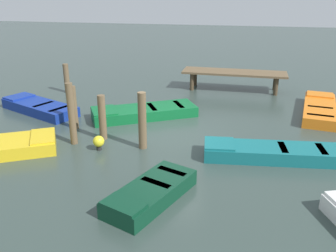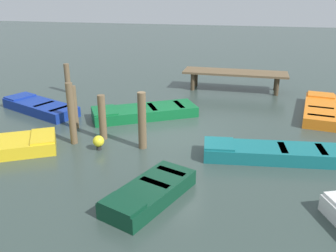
{
  "view_description": "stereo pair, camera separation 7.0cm",
  "coord_description": "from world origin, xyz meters",
  "px_view_note": "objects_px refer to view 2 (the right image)",
  "views": [
    {
      "loc": [
        2.41,
        -11.56,
        4.87
      ],
      "look_at": [
        0.0,
        0.0,
        0.35
      ],
      "focal_mm": 38.85,
      "sensor_mm": 36.0,
      "label": 1
    },
    {
      "loc": [
        2.48,
        -11.54,
        4.87
      ],
      "look_at": [
        0.0,
        0.0,
        0.35
      ],
      "focal_mm": 38.85,
      "sensor_mm": 36.0,
      "label": 2
    }
  ],
  "objects_px": {
    "rowboat_green": "(144,112)",
    "mooring_piling_mid_left": "(102,117)",
    "rowboat_yellow": "(1,147)",
    "rowboat_orange": "(320,109)",
    "mooring_piling_near_right": "(142,121)",
    "rowboat_blue": "(40,107)",
    "mooring_piling_near_left": "(72,114)",
    "mooring_piling_far_right": "(67,78)",
    "rowboat_dark_green": "(150,193)",
    "marker_buoy": "(99,142)",
    "rowboat_teal": "(270,152)",
    "mooring_piling_far_left": "(74,107)",
    "dock_segment": "(235,74)"
  },
  "relations": [
    {
      "from": "rowboat_green",
      "to": "rowboat_blue",
      "type": "relative_size",
      "value": 1.12
    },
    {
      "from": "rowboat_orange",
      "to": "mooring_piling_mid_left",
      "type": "relative_size",
      "value": 2.6
    },
    {
      "from": "dock_segment",
      "to": "mooring_piling_near_left",
      "type": "distance_m",
      "value": 9.3
    },
    {
      "from": "rowboat_yellow",
      "to": "mooring_piling_near_right",
      "type": "bearing_deg",
      "value": -11.46
    },
    {
      "from": "rowboat_teal",
      "to": "rowboat_blue",
      "type": "height_order",
      "value": "same"
    },
    {
      "from": "mooring_piling_near_left",
      "to": "rowboat_dark_green",
      "type": "bearing_deg",
      "value": -40.34
    },
    {
      "from": "rowboat_teal",
      "to": "rowboat_yellow",
      "type": "bearing_deg",
      "value": 3.31
    },
    {
      "from": "dock_segment",
      "to": "rowboat_yellow",
      "type": "relative_size",
      "value": 1.42
    },
    {
      "from": "rowboat_yellow",
      "to": "marker_buoy",
      "type": "bearing_deg",
      "value": -12.09
    },
    {
      "from": "rowboat_green",
      "to": "mooring_piling_mid_left",
      "type": "height_order",
      "value": "mooring_piling_mid_left"
    },
    {
      "from": "rowboat_blue",
      "to": "mooring_piling_near_left",
      "type": "xyz_separation_m",
      "value": [
        2.86,
        -2.74,
        0.82
      ]
    },
    {
      "from": "rowboat_green",
      "to": "rowboat_teal",
      "type": "bearing_deg",
      "value": 119.68
    },
    {
      "from": "mooring_piling_far_right",
      "to": "mooring_piling_near_left",
      "type": "xyz_separation_m",
      "value": [
        3.08,
        -5.79,
        0.33
      ]
    },
    {
      "from": "rowboat_green",
      "to": "marker_buoy",
      "type": "relative_size",
      "value": 8.83
    },
    {
      "from": "rowboat_yellow",
      "to": "rowboat_orange",
      "type": "distance_m",
      "value": 12.03
    },
    {
      "from": "rowboat_orange",
      "to": "marker_buoy",
      "type": "height_order",
      "value": "marker_buoy"
    },
    {
      "from": "mooring_piling_far_right",
      "to": "mooring_piling_mid_left",
      "type": "bearing_deg",
      "value": -53.23
    },
    {
      "from": "mooring_piling_far_left",
      "to": "marker_buoy",
      "type": "bearing_deg",
      "value": -46.44
    },
    {
      "from": "marker_buoy",
      "to": "mooring_piling_far_left",
      "type": "bearing_deg",
      "value": 133.56
    },
    {
      "from": "rowboat_green",
      "to": "marker_buoy",
      "type": "height_order",
      "value": "marker_buoy"
    },
    {
      "from": "rowboat_dark_green",
      "to": "marker_buoy",
      "type": "relative_size",
      "value": 5.87
    },
    {
      "from": "rowboat_yellow",
      "to": "mooring_piling_near_right",
      "type": "distance_m",
      "value": 4.47
    },
    {
      "from": "rowboat_orange",
      "to": "mooring_piling_mid_left",
      "type": "height_order",
      "value": "mooring_piling_mid_left"
    },
    {
      "from": "rowboat_orange",
      "to": "mooring_piling_near_left",
      "type": "height_order",
      "value": "mooring_piling_near_left"
    },
    {
      "from": "rowboat_teal",
      "to": "rowboat_green",
      "type": "height_order",
      "value": "same"
    },
    {
      "from": "rowboat_green",
      "to": "mooring_piling_near_left",
      "type": "distance_m",
      "value": 3.49
    },
    {
      "from": "dock_segment",
      "to": "rowboat_orange",
      "type": "xyz_separation_m",
      "value": [
        3.61,
        -3.05,
        -0.61
      ]
    },
    {
      "from": "marker_buoy",
      "to": "mooring_piling_far_right",
      "type": "bearing_deg",
      "value": 123.81
    },
    {
      "from": "rowboat_teal",
      "to": "mooring_piling_far_right",
      "type": "height_order",
      "value": "mooring_piling_far_right"
    },
    {
      "from": "rowboat_green",
      "to": "mooring_piling_near_right",
      "type": "distance_m",
      "value": 3.08
    },
    {
      "from": "rowboat_yellow",
      "to": "mooring_piling_near_left",
      "type": "height_order",
      "value": "mooring_piling_near_left"
    },
    {
      "from": "rowboat_orange",
      "to": "mooring_piling_near_right",
      "type": "distance_m",
      "value": 7.82
    },
    {
      "from": "rowboat_blue",
      "to": "mooring_piling_far_right",
      "type": "height_order",
      "value": "mooring_piling_far_right"
    },
    {
      "from": "rowboat_dark_green",
      "to": "mooring_piling_mid_left",
      "type": "relative_size",
      "value": 1.82
    },
    {
      "from": "rowboat_orange",
      "to": "mooring_piling_far_right",
      "type": "bearing_deg",
      "value": 94.73
    },
    {
      "from": "mooring_piling_far_right",
      "to": "mooring_piling_far_left",
      "type": "distance_m",
      "value": 5.12
    },
    {
      "from": "rowboat_blue",
      "to": "rowboat_dark_green",
      "type": "xyz_separation_m",
      "value": [
        6.21,
        -5.59,
        0.0
      ]
    },
    {
      "from": "mooring_piling_near_left",
      "to": "mooring_piling_far_right",
      "type": "bearing_deg",
      "value": 118.06
    },
    {
      "from": "rowboat_orange",
      "to": "mooring_piling_far_left",
      "type": "height_order",
      "value": "mooring_piling_far_left"
    },
    {
      "from": "rowboat_blue",
      "to": "marker_buoy",
      "type": "relative_size",
      "value": 7.9
    },
    {
      "from": "rowboat_yellow",
      "to": "mooring_piling_mid_left",
      "type": "distance_m",
      "value": 3.27
    },
    {
      "from": "marker_buoy",
      "to": "rowboat_dark_green",
      "type": "bearing_deg",
      "value": -47.1
    },
    {
      "from": "rowboat_orange",
      "to": "rowboat_yellow",
      "type": "bearing_deg",
      "value": 129.46
    },
    {
      "from": "mooring_piling_far_right",
      "to": "mooring_piling_near_left",
      "type": "bearing_deg",
      "value": -61.94
    },
    {
      "from": "rowboat_orange",
      "to": "rowboat_teal",
      "type": "bearing_deg",
      "value": 164.42
    },
    {
      "from": "rowboat_teal",
      "to": "marker_buoy",
      "type": "xyz_separation_m",
      "value": [
        -5.32,
        -0.46,
        0.07
      ]
    },
    {
      "from": "mooring_piling_far_right",
      "to": "rowboat_teal",
      "type": "bearing_deg",
      "value": -30.97
    },
    {
      "from": "mooring_piling_far_right",
      "to": "mooring_piling_mid_left",
      "type": "xyz_separation_m",
      "value": [
        3.89,
        -5.21,
        0.07
      ]
    },
    {
      "from": "rowboat_green",
      "to": "mooring_piling_far_right",
      "type": "relative_size",
      "value": 3.0
    },
    {
      "from": "rowboat_dark_green",
      "to": "mooring_piling_far_left",
      "type": "height_order",
      "value": "mooring_piling_far_left"
    }
  ]
}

